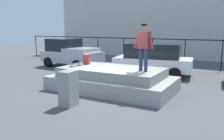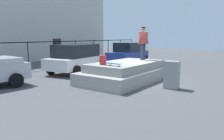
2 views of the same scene
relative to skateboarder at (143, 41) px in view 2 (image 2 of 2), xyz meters
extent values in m
plane|color=#4C4C4F|center=(-1.13, -0.22, -1.98)|extent=(60.00, 60.00, 0.00)
cube|color=#9E9B93|center=(-1.44, 0.16, -1.69)|extent=(5.08, 2.72, 0.57)
cube|color=gray|center=(-1.44, 0.16, -1.22)|extent=(4.16, 2.23, 0.37)
cylinder|color=#2D334C|center=(0.11, -0.02, -0.60)|extent=(0.14, 0.14, 0.87)
cylinder|color=#2D334C|center=(-0.11, 0.02, -0.60)|extent=(0.14, 0.14, 0.87)
cube|color=maroon|center=(0.00, 0.00, 0.15)|extent=(0.51, 0.32, 0.63)
cylinder|color=maroon|center=(0.28, -0.05, 0.13)|extent=(0.33, 0.15, 0.61)
cylinder|color=maroon|center=(-0.28, 0.05, 0.13)|extent=(0.33, 0.15, 0.61)
sphere|color=tan|center=(0.00, 0.00, 0.61)|extent=(0.22, 0.22, 0.22)
cylinder|color=black|center=(0.00, 0.00, 0.71)|extent=(0.24, 0.24, 0.05)
cube|color=#264C8C|center=(-3.01, -0.17, -0.92)|extent=(0.27, 0.78, 0.02)
cylinder|color=silver|center=(-2.88, 0.07, -1.00)|extent=(0.04, 0.06, 0.06)
cylinder|color=silver|center=(-3.08, 0.09, -1.00)|extent=(0.04, 0.06, 0.06)
cylinder|color=silver|center=(-2.93, -0.42, -1.00)|extent=(0.04, 0.06, 0.06)
cylinder|color=silver|center=(-3.13, -0.40, -1.00)|extent=(0.04, 0.06, 0.06)
cube|color=red|center=(-2.92, 0.47, -0.82)|extent=(0.31, 0.25, 0.43)
cylinder|color=black|center=(-5.57, 3.23, -1.66)|extent=(0.65, 0.27, 0.64)
cube|color=white|center=(-1.02, 4.05, -1.33)|extent=(4.32, 2.40, 0.65)
cube|color=black|center=(-1.02, 4.05, -0.63)|extent=(3.07, 2.00, 0.76)
cylinder|color=black|center=(-2.41, 4.80, -1.66)|extent=(0.66, 0.31, 0.64)
cylinder|color=black|center=(-2.14, 2.95, -1.66)|extent=(0.66, 0.31, 0.64)
cylinder|color=black|center=(0.10, 5.16, -1.66)|extent=(0.66, 0.31, 0.64)
cylinder|color=black|center=(0.37, 3.31, -1.66)|extent=(0.66, 0.31, 0.64)
cube|color=navy|center=(4.75, 3.89, -1.32)|extent=(4.47, 2.08, 0.68)
cube|color=black|center=(4.75, 3.89, -0.62)|extent=(2.51, 1.72, 0.72)
cylinder|color=black|center=(3.33, 4.67, -1.66)|extent=(0.66, 0.27, 0.64)
cylinder|color=black|center=(3.48, 2.90, -1.66)|extent=(0.66, 0.27, 0.64)
cylinder|color=black|center=(6.02, 4.89, -1.66)|extent=(0.66, 0.27, 0.64)
cylinder|color=black|center=(6.16, 3.11, -1.66)|extent=(0.66, 0.27, 0.64)
cube|color=gray|center=(-1.72, -2.33, -1.39)|extent=(0.49, 0.63, 1.18)
cylinder|color=black|center=(-2.22, 7.29, -1.04)|extent=(0.06, 0.06, 1.88)
cylinder|color=black|center=(-0.03, 7.29, -1.04)|extent=(0.06, 0.06, 1.88)
cylinder|color=black|center=(2.15, 7.29, -1.04)|extent=(0.06, 0.06, 1.88)
cylinder|color=black|center=(4.33, 7.29, -1.04)|extent=(0.06, 0.06, 1.88)
cylinder|color=black|center=(6.51, 7.29, -1.04)|extent=(0.06, 0.06, 1.88)
cylinder|color=black|center=(8.69, 7.29, -1.04)|extent=(0.06, 0.06, 1.88)
cylinder|color=black|center=(10.87, 7.29, -1.04)|extent=(0.06, 0.06, 1.88)
cube|color=black|center=(-1.13, 7.29, -0.15)|extent=(24.00, 0.04, 0.06)
cube|color=#262628|center=(3.73, 11.43, -0.98)|extent=(1.00, 0.06, 2.00)
camera|label=1|loc=(3.32, -8.50, 0.61)|focal=38.91mm
camera|label=2|loc=(-10.87, -5.82, 0.25)|focal=36.01mm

